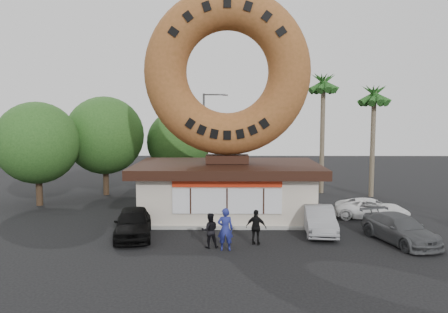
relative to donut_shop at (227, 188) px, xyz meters
The scene contains 16 objects.
ground 6.24m from the donut_shop, 90.00° to the right, with size 90.00×90.00×0.00m, color black.
donut_shop is the anchor object (origin of this frame).
giant_donut 7.04m from the donut_shop, 90.00° to the left, with size 10.02×10.02×2.55m, color #9B582D.
tree_west 12.15m from the donut_shop, 143.55° to the left, with size 6.00×6.00×7.65m.
tree_mid 10.12m from the donut_shop, 113.92° to the left, with size 5.20×5.20×6.63m.
tree_far 13.59m from the donut_shop, 166.94° to the left, with size 5.60×5.60×7.14m.
palm_near 12.83m from the donut_shop, 46.90° to the left, with size 2.60×2.60×9.75m.
palm_far 14.00m from the donut_shop, 30.64° to the left, with size 2.60×2.60×8.75m.
street_lamp 10.54m from the donut_shop, 100.50° to the left, with size 2.11×0.20×8.00m.
person_left 6.88m from the donut_shop, 90.53° to the right, with size 0.73×0.48×1.99m, color navy.
person_center 6.56m from the donut_shop, 97.07° to the right, with size 0.81×0.63×1.66m, color black.
person_right 6.21m from the donut_shop, 76.62° to the right, with size 1.01×0.42×1.72m, color black.
car_black 6.83m from the donut_shop, 135.28° to the right, with size 1.80×4.47×1.52m, color black.
car_silver 6.30m from the donut_shop, 37.88° to the right, with size 1.49×4.28×1.41m, color gray.
car_grey 10.20m from the donut_shop, 32.88° to the right, with size 1.89×4.64×1.35m, color #4E5052.
car_white 8.83m from the donut_shop, ahead, with size 2.00×4.33×1.20m, color white.
Camera 1 is at (0.10, -20.59, 6.31)m, focal length 35.00 mm.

